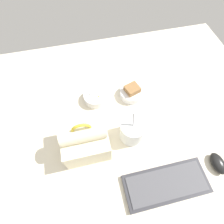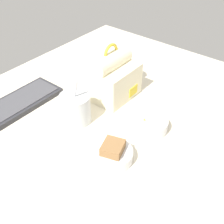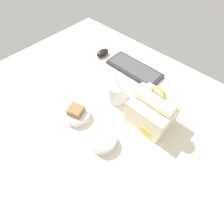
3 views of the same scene
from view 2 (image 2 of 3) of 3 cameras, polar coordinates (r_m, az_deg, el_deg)
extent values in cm
cube|color=beige|center=(90.97, -2.76, -4.61)|extent=(140.00, 110.00, 2.00)
cube|color=#2D2D33|center=(105.90, -18.47, 1.68)|extent=(31.30, 13.08, 1.80)
cube|color=#47474C|center=(105.30, -18.58, 2.13)|extent=(28.80, 10.73, 0.30)
cube|color=#EFE5C1|center=(103.22, -0.21, 6.42)|extent=(17.13, 15.86, 12.20)
cylinder|color=#EFE5C1|center=(99.17, -0.22, 10.29)|extent=(16.28, 6.71, 6.71)
cube|color=yellow|center=(102.81, 4.35, 4.31)|extent=(4.80, 0.30, 3.66)
torus|color=yellow|center=(97.76, -0.22, 11.85)|extent=(7.00, 1.00, 7.00)
cylinder|color=silver|center=(92.12, -7.59, 0.61)|extent=(9.99, 9.99, 9.95)
cylinder|color=gold|center=(89.32, -7.84, 2.96)|extent=(8.79, 8.79, 0.60)
cylinder|color=silver|center=(88.63, -7.34, 3.79)|extent=(0.70, 3.45, 11.27)
cylinder|color=silver|center=(80.83, 0.17, -8.80)|extent=(11.39, 11.39, 3.59)
cube|color=olive|center=(79.38, 0.17, -7.84)|extent=(7.72, 7.35, 5.03)
cylinder|color=silver|center=(90.59, 7.80, -2.59)|extent=(10.98, 10.98, 4.15)
ellipsoid|color=white|center=(90.66, 8.86, -1.72)|extent=(2.99, 2.99, 3.51)
cone|color=#EFBC47|center=(89.50, 6.57, -2.10)|extent=(4.96, 4.96, 3.53)
sphere|color=black|center=(89.66, 9.72, -3.33)|extent=(1.32, 1.32, 1.32)
sphere|color=black|center=(90.18, 9.52, -3.00)|extent=(1.32, 1.32, 1.32)
camera|label=1|loc=(1.02, -17.97, 42.79)|focal=28.00mm
camera|label=3|loc=(0.85, 38.79, 35.07)|focal=28.00mm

